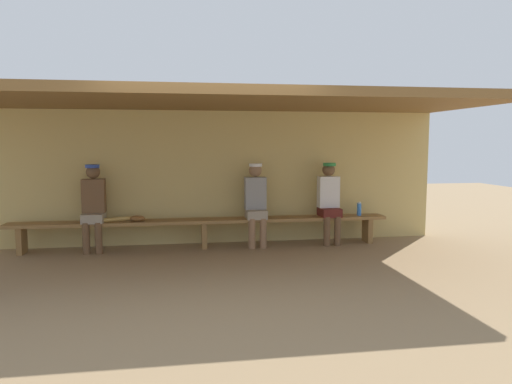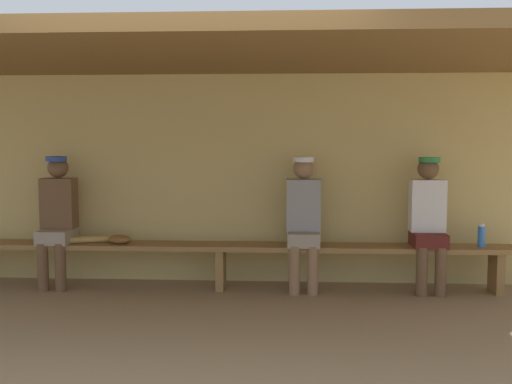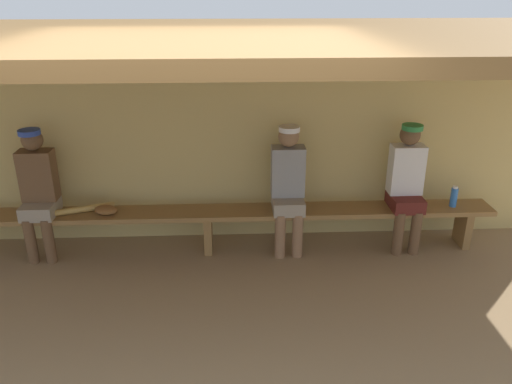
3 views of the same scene
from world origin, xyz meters
name	(u,v)px [view 2 (image 2 of 3)]	position (x,y,z in m)	size (l,w,h in m)	color
ground_plane	(198,338)	(0.00, 0.00, 0.00)	(24.00, 24.00, 0.00)	#937754
back_wall	(225,178)	(0.00, 2.00, 1.10)	(8.00, 0.20, 2.20)	tan
dugout_roof	(208,52)	(0.00, 0.70, 2.26)	(8.00, 2.80, 0.12)	brown
bench	(221,251)	(0.00, 1.55, 0.39)	(6.00, 0.36, 0.46)	olive
player_near_post	(428,218)	(2.07, 1.55, 0.75)	(0.34, 0.42, 1.34)	#591E19
player_shirtless_tan	(303,217)	(0.84, 1.55, 0.75)	(0.34, 0.42, 1.34)	gray
player_in_red	(57,215)	(-1.69, 1.55, 0.75)	(0.34, 0.42, 1.34)	gray
water_bottle_clear	(481,236)	(2.59, 1.54, 0.57)	(0.07, 0.07, 0.23)	blue
baseball_glove_tan	(120,239)	(-1.03, 1.52, 0.51)	(0.24, 0.17, 0.09)	brown
baseball_bat	(90,240)	(-1.35, 1.55, 0.49)	(0.07, 0.07, 0.79)	tan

